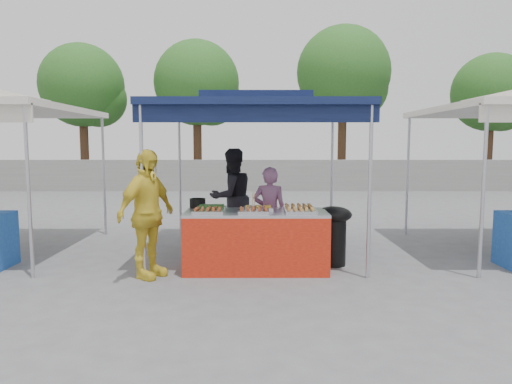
{
  "coord_description": "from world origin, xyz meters",
  "views": [
    {
      "loc": [
        -0.01,
        -6.48,
        1.79
      ],
      "look_at": [
        0.0,
        0.6,
        1.05
      ],
      "focal_mm": 32.0,
      "sensor_mm": 36.0,
      "label": 1
    }
  ],
  "objects_px": {
    "cooking_pot": "(198,203)",
    "helper_man": "(232,197)",
    "customer_person": "(147,214)",
    "vendor_table": "(256,241)",
    "vendor_woman": "(270,213)",
    "wok_burner": "(334,230)"
  },
  "relations": [
    {
      "from": "cooking_pot",
      "to": "helper_man",
      "type": "bearing_deg",
      "value": 70.73
    },
    {
      "from": "vendor_table",
      "to": "cooking_pot",
      "type": "distance_m",
      "value": 1.06
    },
    {
      "from": "vendor_woman",
      "to": "customer_person",
      "type": "relative_size",
      "value": 0.84
    },
    {
      "from": "cooking_pot",
      "to": "wok_burner",
      "type": "relative_size",
      "value": 0.27
    },
    {
      "from": "vendor_table",
      "to": "cooking_pot",
      "type": "height_order",
      "value": "cooking_pot"
    },
    {
      "from": "vendor_table",
      "to": "customer_person",
      "type": "distance_m",
      "value": 1.57
    },
    {
      "from": "vendor_table",
      "to": "customer_person",
      "type": "xyz_separation_m",
      "value": [
        -1.46,
        -0.35,
        0.44
      ]
    },
    {
      "from": "helper_man",
      "to": "vendor_table",
      "type": "bearing_deg",
      "value": 70.8
    },
    {
      "from": "helper_man",
      "to": "customer_person",
      "type": "height_order",
      "value": "customer_person"
    },
    {
      "from": "vendor_table",
      "to": "wok_burner",
      "type": "distance_m",
      "value": 1.19
    },
    {
      "from": "wok_burner",
      "to": "cooking_pot",
      "type": "bearing_deg",
      "value": 178.53
    },
    {
      "from": "vendor_table",
      "to": "vendor_woman",
      "type": "xyz_separation_m",
      "value": [
        0.21,
        0.68,
        0.3
      ]
    },
    {
      "from": "vendor_woman",
      "to": "helper_man",
      "type": "height_order",
      "value": "helper_man"
    },
    {
      "from": "vendor_woman",
      "to": "customer_person",
      "type": "xyz_separation_m",
      "value": [
        -1.68,
        -1.03,
        0.14
      ]
    },
    {
      "from": "cooking_pot",
      "to": "customer_person",
      "type": "height_order",
      "value": "customer_person"
    },
    {
      "from": "cooking_pot",
      "to": "helper_man",
      "type": "height_order",
      "value": "helper_man"
    },
    {
      "from": "vendor_table",
      "to": "vendor_woman",
      "type": "distance_m",
      "value": 0.77
    },
    {
      "from": "cooking_pot",
      "to": "wok_burner",
      "type": "distance_m",
      "value": 2.06
    },
    {
      "from": "wok_burner",
      "to": "customer_person",
      "type": "xyz_separation_m",
      "value": [
        -2.61,
        -0.62,
        0.34
      ]
    },
    {
      "from": "vendor_woman",
      "to": "customer_person",
      "type": "distance_m",
      "value": 1.97
    },
    {
      "from": "vendor_table",
      "to": "wok_burner",
      "type": "height_order",
      "value": "wok_burner"
    },
    {
      "from": "vendor_woman",
      "to": "wok_burner",
      "type": "bearing_deg",
      "value": 165.93
    }
  ]
}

